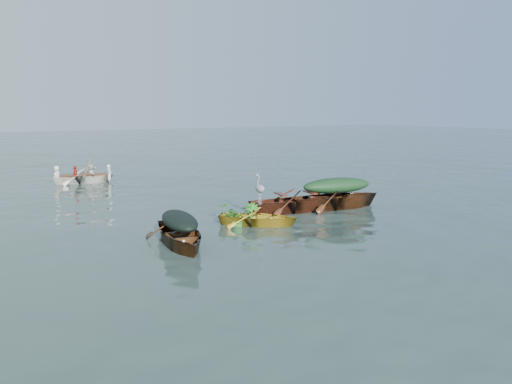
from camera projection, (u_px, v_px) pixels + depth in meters
ground at (301, 235)px, 13.15m from camera, size 140.00×140.00×0.00m
yellow_dinghy at (258, 225)px, 14.29m from camera, size 2.92×2.79×0.74m
dark_covered_boat at (180, 245)px, 12.15m from camera, size 1.87×3.81×0.91m
green_tarp_boat at (336, 208)px, 16.68m from camera, size 4.66×2.08×1.06m
open_wooden_boat at (295, 212)px, 16.13m from camera, size 4.43×2.01×0.99m
rowed_boat at (84, 183)px, 22.30m from camera, size 3.76×1.69×0.83m
dark_tarp_cover at (179, 219)px, 12.04m from camera, size 1.03×2.09×0.40m
green_tarp_cover at (337, 185)px, 16.55m from camera, size 2.56×1.14×0.52m
thwart_benches at (296, 196)px, 16.05m from camera, size 2.24×1.13×0.04m
heron at (260, 193)px, 14.70m from camera, size 0.49×0.47×0.92m
dinghy_weeds at (240, 201)px, 14.31m from camera, size 1.14×1.12×0.60m
rowers at (83, 166)px, 22.17m from camera, size 2.67×1.40×0.76m
oars at (84, 173)px, 22.23m from camera, size 1.04×2.66×0.06m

